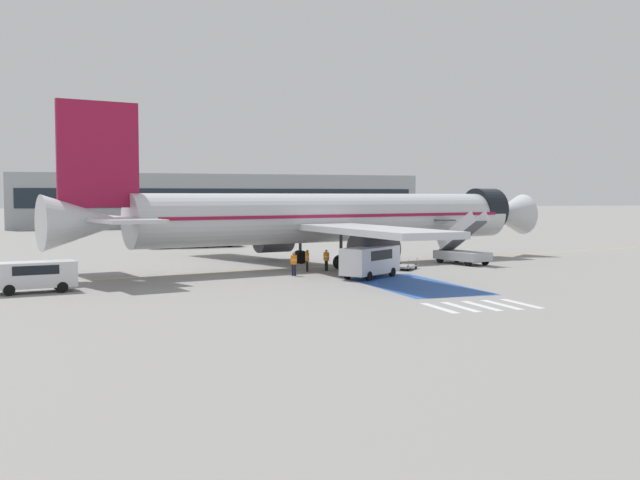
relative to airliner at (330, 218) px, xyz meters
name	(u,v)px	position (x,y,z in m)	size (l,w,h in m)	color
ground_plane	(336,266)	(0.42, -0.30, -3.83)	(600.00, 600.00, 0.00)	gray
apron_leadline_yellow	(337,265)	(0.69, 0.17, -3.83)	(0.20, 78.15, 0.01)	gold
apron_stand_patch_blue	(412,285)	(0.69, -13.69, -3.83)	(5.36, 12.33, 0.01)	#2856A8
apron_walkway_bar_0	(439,308)	(-2.31, -23.14, -3.83)	(0.44, 3.60, 0.01)	silver
apron_walkway_bar_1	(460,307)	(-1.11, -23.14, -3.83)	(0.44, 3.60, 0.01)	silver
apron_walkway_bar_2	(481,306)	(0.09, -23.14, -3.83)	(0.44, 3.60, 0.01)	silver
apron_walkway_bar_3	(502,305)	(1.29, -23.14, -3.83)	(0.44, 3.60, 0.01)	silver
apron_walkway_bar_4	(522,304)	(2.49, -23.14, -3.83)	(0.44, 3.60, 0.01)	silver
airliner	(330,218)	(0.00, 0.00, 0.00)	(43.89, 34.97, 11.92)	silver
boarding_stairs_forward	(462,251)	(10.87, -1.99, -2.78)	(3.26, 5.54, 4.44)	#ADB2BA
fuel_tanker	(195,231)	(-6.69, 25.22, -2.05)	(10.70, 3.35, 3.51)	#38383D
service_van_0	(34,274)	(-21.84, -10.20, -2.73)	(4.89, 2.64, 1.80)	silver
service_van_1	(370,259)	(-0.31, -9.27, -2.56)	(5.23, 4.56, 2.13)	silver
baggage_cart	(404,266)	(4.36, -4.72, -3.57)	(2.85, 2.94, 0.87)	gray
ground_crew_0	(294,262)	(-4.90, -6.32, -2.87)	(0.49, 0.39, 1.67)	#191E38
ground_crew_1	(307,259)	(-3.11, -3.80, -2.90)	(0.28, 0.46, 1.63)	black
ground_crew_2	(326,259)	(-1.56, -3.68, -2.92)	(0.35, 0.48, 1.60)	black
terminal_building	(221,200)	(7.13, 80.83, 0.93)	(73.65, 12.10, 9.52)	#9EA3A8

